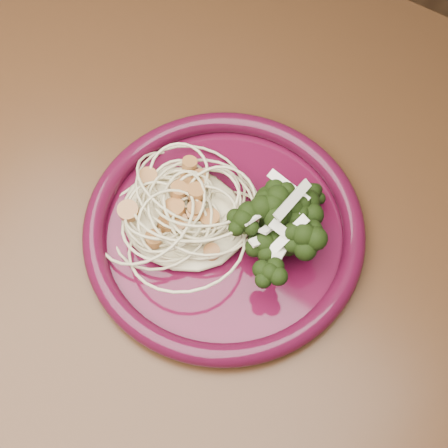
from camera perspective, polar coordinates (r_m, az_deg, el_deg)
dining_table at (r=0.72m, az=-6.03°, el=-1.61°), size 1.20×0.80×0.75m
dinner_plate at (r=0.60m, az=0.00°, el=-0.44°), size 0.34×0.34×0.02m
spaghetti_pile at (r=0.60m, az=-3.78°, el=1.03°), size 0.16×0.14×0.03m
scallop_cluster at (r=0.57m, az=-3.97°, el=2.57°), size 0.13×0.13×0.04m
broccoli_pile at (r=0.58m, az=4.78°, el=-0.85°), size 0.12×0.15×0.05m
onion_garnish at (r=0.56m, az=5.00°, el=0.51°), size 0.08×0.10×0.05m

